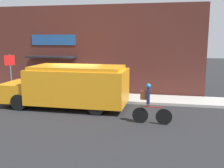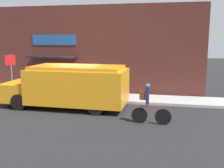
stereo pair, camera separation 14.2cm
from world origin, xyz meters
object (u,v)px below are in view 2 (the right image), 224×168
object	(u,v)px
school_bus	(70,86)
stop_sign_post	(11,68)
cyclist	(149,105)
trash_bin	(48,85)

from	to	relation	value
school_bus	stop_sign_post	world-z (taller)	stop_sign_post
cyclist	stop_sign_post	xyz separation A→B (m)	(-8.49, 3.49, 0.96)
school_bus	cyclist	distance (m)	4.50
stop_sign_post	trash_bin	world-z (taller)	stop_sign_post
school_bus	cyclist	world-z (taller)	school_bus
trash_bin	stop_sign_post	bearing A→B (deg)	-155.29
stop_sign_post	trash_bin	distance (m)	2.41
cyclist	school_bus	bearing A→B (deg)	158.35
stop_sign_post	trash_bin	bearing A→B (deg)	24.71
stop_sign_post	trash_bin	xyz separation A→B (m)	(1.92, 0.88, -1.16)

